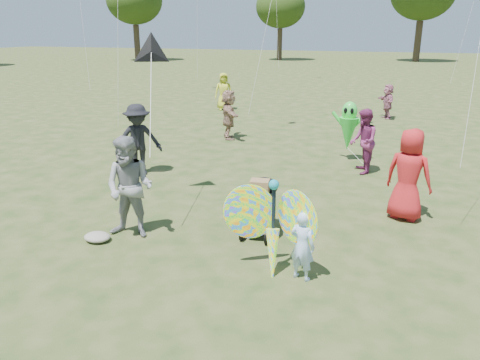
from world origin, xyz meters
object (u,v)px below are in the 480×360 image
object	(u,v)px
butterfly_kite	(273,227)
crowd_g	(224,91)
adult_man	(130,188)
crowd_e	(363,141)
alien_kite	(348,128)
child_girl	(302,246)
crowd_d	(229,115)
crowd_j	(388,101)
crowd_b	(138,140)
jogging_stroller	(261,203)
crowd_a	(409,175)

from	to	relation	value
butterfly_kite	crowd_g	bearing A→B (deg)	115.33
butterfly_kite	adult_man	bearing A→B (deg)	172.22
crowd_e	butterfly_kite	bearing A→B (deg)	-20.61
crowd_e	alien_kite	size ratio (longest dim) A/B	0.99
child_girl	crowd_e	distance (m)	6.10
crowd_d	crowd_g	distance (m)	6.22
crowd_j	butterfly_kite	bearing A→B (deg)	-27.40
crowd_b	butterfly_kite	world-z (taller)	crowd_b
crowd_j	butterfly_kite	xyz separation A→B (m)	(-0.71, -14.67, 0.03)
crowd_d	child_girl	bearing A→B (deg)	-178.85
child_girl	jogging_stroller	bearing A→B (deg)	-36.07
crowd_a	crowd_d	bearing A→B (deg)	-25.62
child_girl	butterfly_kite	bearing A→B (deg)	7.84
jogging_stroller	alien_kite	bearing A→B (deg)	72.82
adult_man	crowd_g	distance (m)	14.43
adult_man	butterfly_kite	xyz separation A→B (m)	(2.84, -0.39, -0.18)
crowd_e	adult_man	bearing A→B (deg)	-46.15
crowd_g	jogging_stroller	distance (m)	14.33
crowd_d	crowd_j	distance (m)	7.82
crowd_g	alien_kite	xyz separation A→B (m)	(6.87, -7.14, 0.10)
crowd_a	butterfly_kite	bearing A→B (deg)	74.98
child_girl	crowd_g	size ratio (longest dim) A/B	0.64
jogging_stroller	butterfly_kite	world-z (taller)	butterfly_kite
child_girl	crowd_a	bearing A→B (deg)	-99.04
adult_man	crowd_e	size ratio (longest dim) A/B	1.10
butterfly_kite	crowd_e	bearing A→B (deg)	83.64
crowd_j	crowd_b	bearing A→B (deg)	-51.64
crowd_g	jogging_stroller	world-z (taller)	crowd_g
crowd_g	child_girl	bearing A→B (deg)	-90.26
crowd_j	alien_kite	bearing A→B (deg)	-29.14
crowd_d	crowd_g	size ratio (longest dim) A/B	0.98
crowd_g	crowd_d	bearing A→B (deg)	-92.89
crowd_e	alien_kite	world-z (taller)	alien_kite
crowd_b	crowd_g	bearing A→B (deg)	61.89
adult_man	jogging_stroller	xyz separation A→B (m)	(2.21, 0.93, -0.33)
crowd_j	adult_man	bearing A→B (deg)	-38.58
crowd_g	crowd_j	world-z (taller)	crowd_g
child_girl	crowd_g	world-z (taller)	crowd_g
crowd_d	butterfly_kite	xyz separation A→B (m)	(4.21, -8.59, -0.09)
crowd_b	crowd_j	xyz separation A→B (m)	(5.54, 10.87, -0.20)
crowd_b	crowd_j	distance (m)	12.20
crowd_b	adult_man	bearing A→B (deg)	-98.28
crowd_j	alien_kite	size ratio (longest dim) A/B	0.85
child_girl	crowd_b	distance (m)	6.58
crowd_e	crowd_g	distance (m)	11.10
alien_kite	jogging_stroller	bearing A→B (deg)	-97.28
crowd_a	crowd_b	world-z (taller)	crowd_b
crowd_g	alien_kite	world-z (taller)	crowd_g
crowd_b	jogging_stroller	distance (m)	4.89
adult_man	alien_kite	distance (m)	7.36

